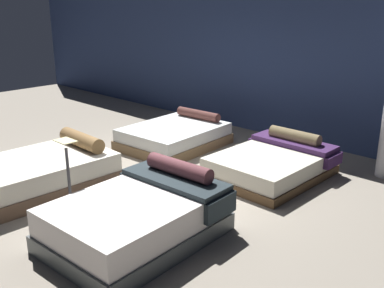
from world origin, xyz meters
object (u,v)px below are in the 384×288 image
bed_1 (139,217)px  bed_3 (273,163)px  bed_2 (175,136)px  price_sign (70,187)px  bed_0 (45,171)px

bed_1 → bed_3: bearing=86.6°
bed_2 → price_sign: (1.12, -3.03, 0.20)m
bed_1 → bed_3: (0.03, 2.81, -0.07)m
bed_3 → price_sign: 3.26m
bed_0 → bed_1: 2.26m
bed_2 → price_sign: 3.24m
bed_1 → bed_2: size_ratio=1.03×
bed_0 → price_sign: (1.13, -0.25, 0.15)m
bed_1 → bed_3: bed_1 is taller
bed_2 → price_sign: bearing=-73.0°
bed_0 → price_sign: size_ratio=1.95×
price_sign → bed_1: bearing=11.8°
bed_0 → bed_3: bearing=52.8°
bed_0 → price_sign: price_sign is taller
bed_1 → price_sign: bearing=-171.0°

